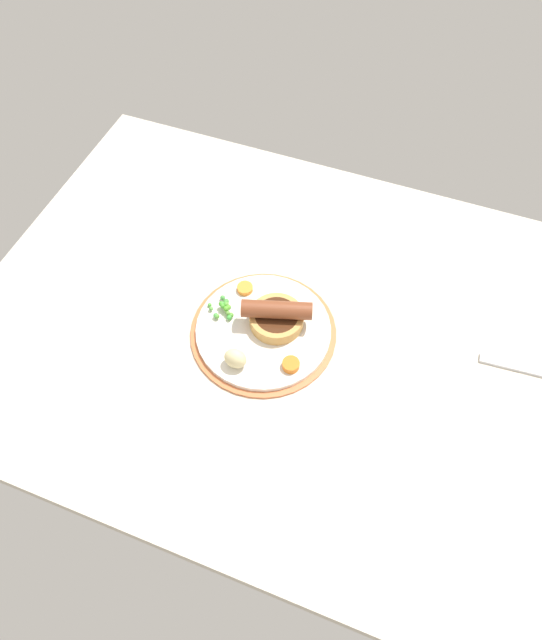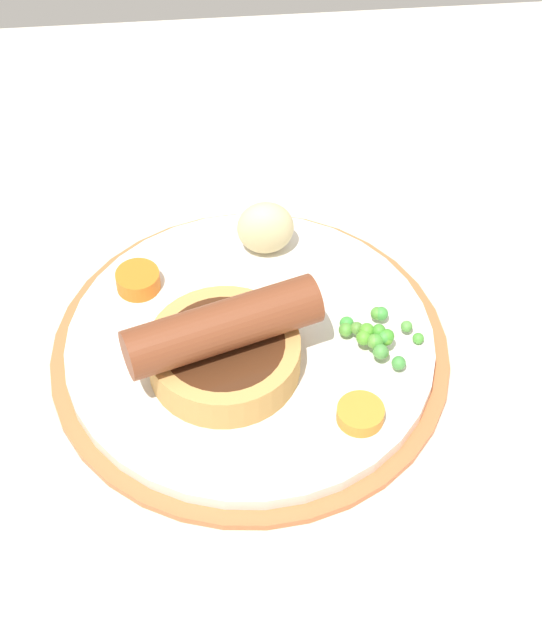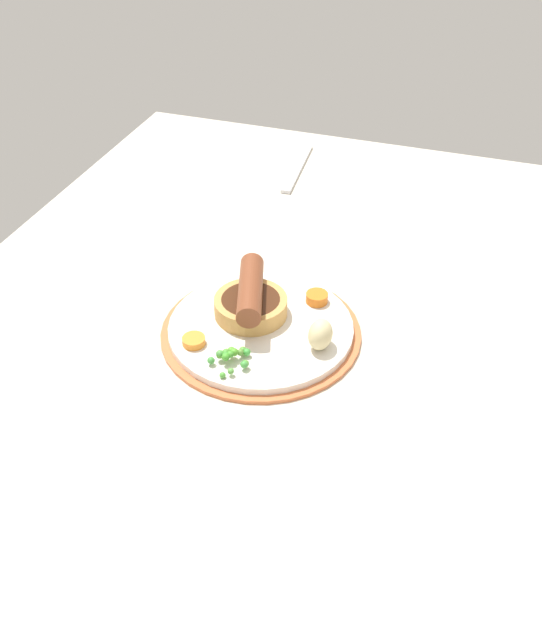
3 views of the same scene
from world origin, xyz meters
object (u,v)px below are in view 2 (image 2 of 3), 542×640
object	(u,v)px
potato_chunk_0	(265,228)
carrot_slice_5	(360,414)
pea_pile	(376,335)
carrot_slice_2	(138,280)
dinner_plate	(250,350)
sausage_pudding	(224,346)

from	to	relation	value
potato_chunk_0	carrot_slice_5	xyz separation A→B (cm)	(4.27, -14.24, -1.41)
potato_chunk_0	carrot_slice_5	distance (cm)	14.93
pea_pile	carrot_slice_2	size ratio (longest dim) A/B	1.84
carrot_slice_5	carrot_slice_2	bearing A→B (deg)	137.73
dinner_plate	potato_chunk_0	distance (cm)	8.53
sausage_pudding	carrot_slice_5	distance (cm)	8.90
potato_chunk_0	dinner_plate	bearing A→B (deg)	-101.61
pea_pile	potato_chunk_0	distance (cm)	10.74
carrot_slice_2	potato_chunk_0	bearing A→B (deg)	18.12
dinner_plate	carrot_slice_2	distance (cm)	8.64
pea_pile	carrot_slice_5	distance (cm)	5.64
sausage_pudding	potato_chunk_0	bearing A→B (deg)	-126.20
sausage_pudding	potato_chunk_0	xyz separation A→B (cm)	(3.29, 9.81, -0.22)
potato_chunk_0	pea_pile	bearing A→B (deg)	-56.13
carrot_slice_5	dinner_plate	bearing A→B (deg)	133.03
pea_pile	carrot_slice_5	world-z (taller)	pea_pile
potato_chunk_0	carrot_slice_2	distance (cm)	8.91
potato_chunk_0	carrot_slice_2	xyz separation A→B (cm)	(-8.38, -2.74, -1.25)
carrot_slice_2	carrot_slice_5	bearing A→B (deg)	-42.27
dinner_plate	pea_pile	bearing A→B (deg)	-7.20
carrot_slice_5	pea_pile	bearing A→B (deg)	72.41
dinner_plate	carrot_slice_2	bearing A→B (deg)	142.49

